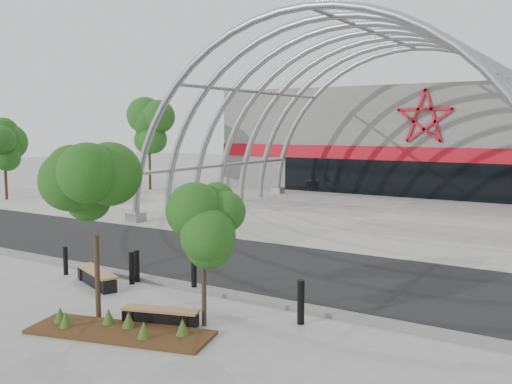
% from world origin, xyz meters
% --- Properties ---
extents(ground, '(140.00, 140.00, 0.00)m').
position_xyz_m(ground, '(0.00, 0.00, 0.00)').
color(ground, gray).
rests_on(ground, ground).
extents(road, '(140.00, 7.00, 0.02)m').
position_xyz_m(road, '(0.00, 3.50, 0.01)').
color(road, black).
rests_on(road, ground).
extents(forecourt, '(60.00, 17.00, 0.04)m').
position_xyz_m(forecourt, '(0.00, 15.50, 0.02)').
color(forecourt, '#9D998D').
rests_on(forecourt, ground).
extents(kerb, '(60.00, 0.50, 0.12)m').
position_xyz_m(kerb, '(0.00, -0.25, 0.06)').
color(kerb, slate).
rests_on(kerb, ground).
extents(arena_building, '(34.00, 15.24, 8.00)m').
position_xyz_m(arena_building, '(0.00, 33.45, 3.99)').
color(arena_building, slate).
rests_on(arena_building, ground).
extents(vault_canopy, '(20.80, 15.80, 20.36)m').
position_xyz_m(vault_canopy, '(0.00, 15.50, 0.02)').
color(vault_canopy, '#91959A').
rests_on(vault_canopy, ground).
extents(planting_bed, '(4.78, 2.54, 0.48)m').
position_xyz_m(planting_bed, '(1.19, -4.22, 0.12)').
color(planting_bed, '#3B230E').
rests_on(planting_bed, ground).
extents(street_tree_0, '(1.89, 1.89, 4.31)m').
position_xyz_m(street_tree_0, '(-0.08, -3.69, 3.10)').
color(street_tree_0, '#322416').
rests_on(street_tree_0, ground).
extents(street_tree_1, '(1.51, 1.51, 3.58)m').
position_xyz_m(street_tree_1, '(2.63, -2.66, 2.57)').
color(street_tree_1, black).
rests_on(street_tree_1, ground).
extents(bench_0, '(2.38, 1.36, 0.49)m').
position_xyz_m(bench_0, '(-2.50, -1.55, 0.24)').
color(bench_0, black).
rests_on(bench_0, ground).
extents(bench_1, '(2.05, 1.04, 0.42)m').
position_xyz_m(bench_1, '(1.66, -3.22, 0.21)').
color(bench_1, black).
rests_on(bench_1, ground).
extents(bollard_0, '(0.16, 0.16, 0.98)m').
position_xyz_m(bollard_0, '(-4.40, -1.18, 0.49)').
color(bollard_0, black).
rests_on(bollard_0, ground).
extents(bollard_1, '(0.17, 0.17, 1.05)m').
position_xyz_m(bollard_1, '(-1.72, -0.54, 0.52)').
color(bollard_1, black).
rests_on(bollard_1, ground).
extents(bollard_2, '(0.17, 0.17, 1.05)m').
position_xyz_m(bollard_2, '(-1.67, -0.82, 0.52)').
color(bollard_2, black).
rests_on(bollard_2, ground).
extents(bollard_3, '(0.17, 0.17, 1.04)m').
position_xyz_m(bollard_3, '(0.49, -0.37, 0.52)').
color(bollard_3, black).
rests_on(bollard_3, ground).
extents(bollard_4, '(0.18, 0.18, 1.15)m').
position_xyz_m(bollard_4, '(4.65, -1.26, 0.57)').
color(bollard_4, black).
rests_on(bollard_4, ground).
extents(bg_tree_0, '(3.00, 3.00, 6.45)m').
position_xyz_m(bg_tree_0, '(-20.00, 20.00, 4.64)').
color(bg_tree_0, '#311E13').
rests_on(bg_tree_0, ground).
extents(bg_tree_2, '(2.55, 2.55, 5.38)m').
position_xyz_m(bg_tree_2, '(-24.00, 10.00, 3.86)').
color(bg_tree_2, black).
rests_on(bg_tree_2, ground).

